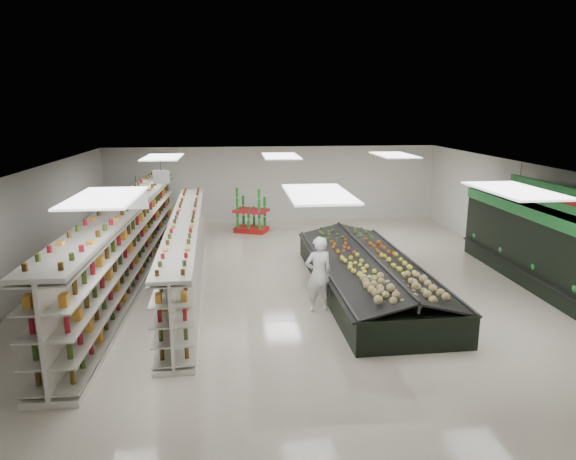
{
  "coord_description": "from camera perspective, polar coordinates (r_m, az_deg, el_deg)",
  "views": [
    {
      "loc": [
        -1.6,
        -13.66,
        4.77
      ],
      "look_at": [
        -0.07,
        0.95,
        1.27
      ],
      "focal_mm": 32.0,
      "sensor_mm": 36.0,
      "label": 1
    }
  ],
  "objects": [
    {
      "name": "floor",
      "position": [
        14.56,
        0.68,
        -5.73
      ],
      "size": [
        16.0,
        16.0,
        0.0
      ],
      "primitive_type": "plane",
      "color": "beige",
      "rests_on": "ground"
    },
    {
      "name": "soda_endcap",
      "position": [
        20.17,
        -4.11,
        1.96
      ],
      "size": [
        1.5,
        1.29,
        1.61
      ],
      "rotation": [
        0.0,
        0.0,
        -0.41
      ],
      "color": "#A91513",
      "rests_on": "floor"
    },
    {
      "name": "hortifruti_banner",
      "position": [
        14.62,
        26.62,
        3.64
      ],
      "size": [
        0.12,
        3.2,
        0.95
      ],
      "color": "#207A33",
      "rests_on": "ceiling"
    },
    {
      "name": "shopper_main",
      "position": [
        12.27,
        3.4,
        -4.91
      ],
      "size": [
        0.75,
        0.57,
        1.84
      ],
      "primitive_type": "imported",
      "rotation": [
        0.0,
        0.0,
        3.34
      ],
      "color": "silver",
      "rests_on": "floor"
    },
    {
      "name": "wall_left",
      "position": [
        15.03,
        -26.86,
        -0.25
      ],
      "size": [
        0.02,
        16.0,
        3.2
      ],
      "primitive_type": "cube",
      "color": "white",
      "rests_on": "floor"
    },
    {
      "name": "produce_island",
      "position": [
        13.84,
        8.84,
        -4.73
      ],
      "size": [
        2.82,
        7.42,
        1.1
      ],
      "rotation": [
        0.0,
        0.0,
        0.02
      ],
      "color": "black",
      "rests_on": "floor"
    },
    {
      "name": "wall_right",
      "position": [
        16.45,
        25.71,
        0.94
      ],
      "size": [
        0.02,
        16.0,
        3.2
      ],
      "primitive_type": "cube",
      "color": "white",
      "rests_on": "floor"
    },
    {
      "name": "ceiling",
      "position": [
        13.84,
        0.72,
        6.88
      ],
      "size": [
        14.0,
        16.0,
        0.02
      ],
      "primitive_type": "cube",
      "color": "white",
      "rests_on": "wall_back"
    },
    {
      "name": "aisle_sign_near",
      "position": [
        12.04,
        -16.44,
        3.19
      ],
      "size": [
        0.52,
        0.06,
        0.75
      ],
      "color": "white",
      "rests_on": "ceiling"
    },
    {
      "name": "gondola_center",
      "position": [
        14.52,
        -11.23,
        -2.58
      ],
      "size": [
        1.18,
        10.55,
        1.83
      ],
      "rotation": [
        0.0,
        0.0,
        0.04
      ],
      "color": "white",
      "rests_on": "floor"
    },
    {
      "name": "wall_back",
      "position": [
        21.95,
        -1.72,
        5.09
      ],
      "size": [
        14.0,
        0.02,
        3.2
      ],
      "primitive_type": "cube",
      "color": "white",
      "rests_on": "floor"
    },
    {
      "name": "aisle_sign_far",
      "position": [
        15.94,
        -13.92,
        5.73
      ],
      "size": [
        0.52,
        0.06,
        0.75
      ],
      "color": "white",
      "rests_on": "ceiling"
    },
    {
      "name": "produce_wall_case",
      "position": [
        15.04,
        26.98,
        -1.66
      ],
      "size": [
        0.93,
        8.0,
        2.2
      ],
      "color": "black",
      "rests_on": "floor"
    },
    {
      "name": "gondola_left",
      "position": [
        15.01,
        -17.3,
        -1.67
      ],
      "size": [
        1.17,
        12.89,
        2.23
      ],
      "rotation": [
        0.0,
        0.0,
        -0.02
      ],
      "color": "white",
      "rests_on": "floor"
    },
    {
      "name": "shopper_background",
      "position": [
        16.58,
        -10.67,
        -0.61
      ],
      "size": [
        0.56,
        0.84,
        1.64
      ],
      "primitive_type": "imported",
      "rotation": [
        0.0,
        0.0,
        1.66
      ],
      "color": "tan",
      "rests_on": "floor"
    },
    {
      "name": "wall_front",
      "position": [
        6.68,
        8.93,
        -15.12
      ],
      "size": [
        14.0,
        0.02,
        3.2
      ],
      "primitive_type": "cube",
      "color": "white",
      "rests_on": "floor"
    }
  ]
}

